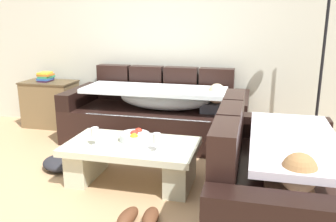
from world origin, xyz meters
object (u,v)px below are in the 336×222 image
(couch_along_wall, at_px, (159,114))
(couch_near_window, at_px, (277,182))
(pair_of_shoes, at_px, (139,217))
(coffee_table, at_px, (132,158))
(crumpled_garment, at_px, (59,163))
(fruit_bowl, at_px, (135,136))
(floor_lamp, at_px, (319,54))
(book_stack_on_cabinet, at_px, (46,77))
(open_magazine, at_px, (157,146))
(wine_glass_near_right, at_px, (157,139))
(wine_glass_near_left, at_px, (95,133))
(side_cabinet, at_px, (50,104))

(couch_along_wall, distance_m, couch_near_window, 2.09)
(pair_of_shoes, bearing_deg, coffee_table, 113.45)
(crumpled_garment, bearing_deg, couch_near_window, -13.81)
(coffee_table, height_order, fruit_bowl, fruit_bowl)
(floor_lamp, height_order, pair_of_shoes, floor_lamp)
(floor_lamp, xyz_separation_m, crumpled_garment, (-2.53, -1.12, -1.06))
(coffee_table, relative_size, book_stack_on_cabinet, 5.10)
(couch_near_window, xyz_separation_m, open_magazine, (-1.01, 0.38, 0.05))
(couch_near_window, distance_m, wine_glass_near_right, 1.03)
(wine_glass_near_left, relative_size, pair_of_shoes, 0.52)
(pair_of_shoes, bearing_deg, wine_glass_near_left, 137.85)
(couch_along_wall, relative_size, fruit_bowl, 7.89)
(side_cabinet, bearing_deg, floor_lamp, -3.37)
(wine_glass_near_right, xyz_separation_m, floor_lamp, (1.43, 1.37, 0.62))
(floor_lamp, bearing_deg, wine_glass_near_right, -136.37)
(open_magazine, distance_m, crumpled_garment, 1.13)
(couch_near_window, xyz_separation_m, fruit_bowl, (-1.26, 0.50, 0.09))
(side_cabinet, distance_m, floor_lamp, 3.52)
(coffee_table, bearing_deg, side_cabinet, 140.25)
(fruit_bowl, distance_m, pair_of_shoes, 0.86)
(book_stack_on_cabinet, bearing_deg, floor_lamp, -3.24)
(couch_near_window, bearing_deg, wine_glass_near_right, 74.81)
(open_magazine, height_order, crumpled_garment, open_magazine)
(couch_near_window, distance_m, crumpled_garment, 2.17)
(wine_glass_near_left, height_order, open_magazine, wine_glass_near_left)
(wine_glass_near_left, xyz_separation_m, pair_of_shoes, (0.58, -0.53, -0.45))
(couch_near_window, relative_size, fruit_bowl, 6.27)
(side_cabinet, height_order, floor_lamp, floor_lamp)
(wine_glass_near_right, relative_size, floor_lamp, 0.09)
(open_magazine, bearing_deg, side_cabinet, 138.14)
(couch_along_wall, distance_m, coffee_table, 1.20)
(fruit_bowl, relative_size, wine_glass_near_right, 1.69)
(couch_near_window, bearing_deg, side_cabinet, 58.35)
(coffee_table, bearing_deg, book_stack_on_cabinet, 140.94)
(couch_near_window, height_order, open_magazine, couch_near_window)
(book_stack_on_cabinet, distance_m, pair_of_shoes, 2.96)
(book_stack_on_cabinet, xyz_separation_m, floor_lamp, (3.46, -0.20, 0.41))
(coffee_table, relative_size, crumpled_garment, 3.00)
(couch_near_window, height_order, coffee_table, couch_near_window)
(coffee_table, bearing_deg, wine_glass_near_left, -158.82)
(couch_along_wall, xyz_separation_m, pair_of_shoes, (0.35, -1.84, -0.29))
(coffee_table, bearing_deg, fruit_bowl, 87.40)
(book_stack_on_cabinet, height_order, pair_of_shoes, book_stack_on_cabinet)
(wine_glass_near_right, distance_m, book_stack_on_cabinet, 2.57)
(crumpled_garment, bearing_deg, open_magazine, -7.10)
(side_cabinet, distance_m, pair_of_shoes, 2.88)
(couch_along_wall, xyz_separation_m, side_cabinet, (-1.64, 0.23, -0.01))
(wine_glass_near_right, bearing_deg, coffee_table, 152.76)
(wine_glass_near_left, bearing_deg, couch_near_window, -10.64)
(couch_along_wall, relative_size, wine_glass_near_left, 13.30)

